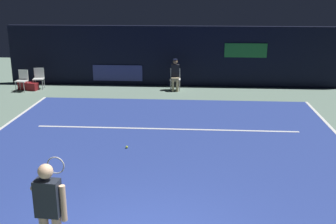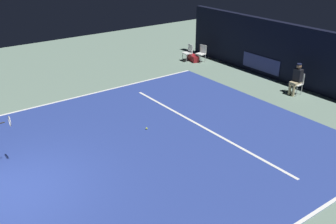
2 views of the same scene
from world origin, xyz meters
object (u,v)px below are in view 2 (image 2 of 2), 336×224
Objects in this scene: line_judge_on_chair at (297,79)px; courtside_chair_far at (188,52)px; courtside_chair_near at (202,52)px; equipment_bag at (193,58)px; tennis_ball at (147,128)px.

courtside_chair_far is at bearing -175.04° from line_judge_on_chair.
equipment_bag is at bearing -147.07° from courtside_chair_near.
line_judge_on_chair is 6.87m from tennis_ball.
equipment_bag is (0.14, 0.21, -0.34)m from courtside_chair_far.
line_judge_on_chair is 1.57× the size of equipment_bag.
line_judge_on_chair reaches higher than courtside_chair_far.
courtside_chair_far is 1.05× the size of equipment_bag.
courtside_chair_far is 12.94× the size of tennis_ball.
courtside_chair_far is 8.26m from tennis_ball.
courtside_chair_near reaches higher than equipment_bag.
courtside_chair_near is 12.94× the size of tennis_ball.
courtside_chair_near is 0.58m from equipment_bag.
courtside_chair_near reaches higher than tennis_ball.
tennis_ball is at bearing -97.92° from line_judge_on_chair.
equipment_bag is (-0.39, -0.25, -0.34)m from courtside_chair_near.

